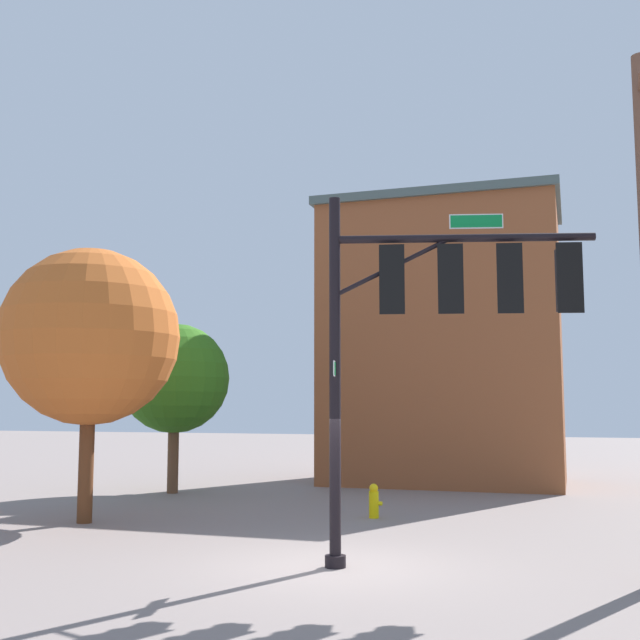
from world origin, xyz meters
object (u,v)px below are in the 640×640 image
Objects in this scene: fire_hydrant at (374,501)px; tree_near at (90,337)px; tree_mid at (175,379)px; signal_pole_assembly at (442,304)px; brick_building at (444,342)px.

fire_hydrant is 7.95m from tree_near.
tree_mid is (-7.38, 3.40, 3.19)m from fire_hydrant.
signal_pole_assembly is 13.32m from tree_mid.
fire_hydrant is 8.72m from tree_mid.
fire_hydrant is at bearing 115.78° from signal_pole_assembly.
fire_hydrant is at bearing 24.49° from tree_near.
tree_near reaches higher than tree_mid.
fire_hydrant is at bearing -24.74° from tree_mid.
brick_building reaches higher than tree_near.
signal_pole_assembly is at bearing -15.89° from tree_near.
tree_near is 0.65× the size of brick_building.
tree_mid is at bearing 100.01° from tree_near.
brick_building reaches higher than signal_pole_assembly.
tree_mid is 0.53× the size of brick_building.
signal_pole_assembly is 7.24m from fire_hydrant.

